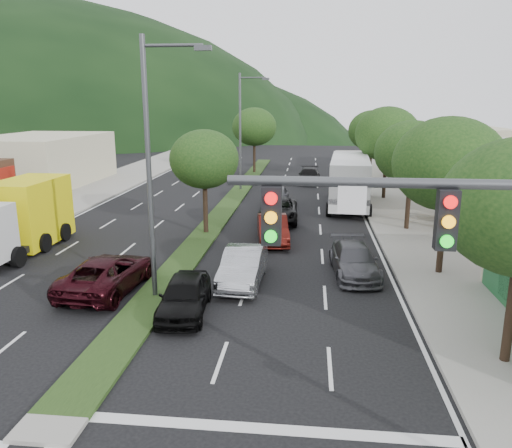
# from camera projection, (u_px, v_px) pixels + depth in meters

# --- Properties ---
(ground) EXTENTS (160.00, 160.00, 0.00)m
(ground) POSITION_uv_depth(u_px,v_px,m) (58.00, 420.00, 12.35)
(ground) COLOR black
(ground) RESTS_ON ground
(sidewalk_right) EXTENTS (5.00, 90.00, 0.15)m
(sidewalk_right) POSITION_uv_depth(u_px,v_px,m) (400.00, 212.00, 35.16)
(sidewalk_right) COLOR gray
(sidewalk_right) RESTS_ON ground
(sidewalk_left) EXTENTS (6.00, 90.00, 0.15)m
(sidewalk_left) POSITION_uv_depth(u_px,v_px,m) (57.00, 204.00, 37.82)
(sidewalk_left) COLOR gray
(sidewalk_left) RESTS_ON ground
(median) EXTENTS (1.60, 56.00, 0.12)m
(median) POSITION_uv_depth(u_px,v_px,m) (232.00, 200.00, 39.36)
(median) COLOR #1A3212
(median) RESTS_ON ground
(traffic_signal) EXTENTS (6.12, 0.40, 7.00)m
(traffic_signal) POSITION_uv_depth(u_px,v_px,m) (476.00, 277.00, 8.81)
(traffic_signal) COLOR #47494C
(traffic_signal) RESTS_ON ground
(bldg_left_far) EXTENTS (9.00, 14.00, 4.60)m
(bldg_left_far) POSITION_uv_depth(u_px,v_px,m) (41.00, 160.00, 46.60)
(bldg_left_far) COLOR beige
(bldg_left_far) RESTS_ON ground
(bldg_right_far) EXTENTS (10.00, 16.00, 5.20)m
(bldg_right_far) POSITION_uv_depth(u_px,v_px,m) (439.00, 151.00, 52.17)
(bldg_right_far) COLOR beige
(bldg_right_far) RESTS_ON ground
(tree_r_b) EXTENTS (4.80, 4.80, 6.94)m
(tree_r_b) POSITION_uv_depth(u_px,v_px,m) (448.00, 164.00, 21.47)
(tree_r_b) COLOR black
(tree_r_b) RESTS_ON sidewalk_right
(tree_r_c) EXTENTS (4.40, 4.40, 6.48)m
(tree_r_c) POSITION_uv_depth(u_px,v_px,m) (412.00, 153.00, 29.27)
(tree_r_c) COLOR black
(tree_r_c) RESTS_ON sidewalk_right
(tree_r_d) EXTENTS (5.00, 5.00, 7.17)m
(tree_r_d) POSITION_uv_depth(u_px,v_px,m) (387.00, 134.00, 38.82)
(tree_r_d) COLOR black
(tree_r_d) RESTS_ON sidewalk_right
(tree_r_e) EXTENTS (4.60, 4.60, 6.71)m
(tree_r_e) POSITION_uv_depth(u_px,v_px,m) (372.00, 131.00, 48.54)
(tree_r_e) COLOR black
(tree_r_e) RESTS_ON sidewalk_right
(tree_med_near) EXTENTS (4.00, 4.00, 6.02)m
(tree_med_near) POSITION_uv_depth(u_px,v_px,m) (204.00, 159.00, 28.66)
(tree_med_near) COLOR black
(tree_med_near) RESTS_ON median
(tree_med_far) EXTENTS (4.80, 4.80, 6.94)m
(tree_med_far) POSITION_uv_depth(u_px,v_px,m) (254.00, 127.00, 53.62)
(tree_med_far) COLOR black
(tree_med_far) RESTS_ON median
(streetlight_near) EXTENTS (2.60, 0.25, 10.00)m
(streetlight_near) POSITION_uv_depth(u_px,v_px,m) (154.00, 159.00, 18.71)
(streetlight_near) COLOR #47494C
(streetlight_near) RESTS_ON ground
(streetlight_mid) EXTENTS (2.60, 0.25, 10.00)m
(streetlight_mid) POSITION_uv_depth(u_px,v_px,m) (242.00, 126.00, 42.85)
(streetlight_mid) COLOR #47494C
(streetlight_mid) RESTS_ON ground
(sedan_silver) EXTENTS (1.76, 4.70, 1.53)m
(sedan_silver) POSITION_uv_depth(u_px,v_px,m) (243.00, 266.00, 21.44)
(sedan_silver) COLOR #A5A7AC
(sedan_silver) RESTS_ON ground
(suv_maroon) EXTENTS (2.86, 5.57, 1.50)m
(suv_maroon) POSITION_uv_depth(u_px,v_px,m) (108.00, 273.00, 20.63)
(suv_maroon) COLOR black
(suv_maroon) RESTS_ON ground
(car_queue_a) EXTENTS (1.98, 4.28, 1.42)m
(car_queue_a) POSITION_uv_depth(u_px,v_px,m) (184.00, 295.00, 18.38)
(car_queue_a) COLOR black
(car_queue_a) RESTS_ON ground
(car_queue_b) EXTENTS (2.29, 4.86, 1.37)m
(car_queue_b) POSITION_uv_depth(u_px,v_px,m) (354.00, 260.00, 22.52)
(car_queue_b) COLOR #45454A
(car_queue_b) RESTS_ON ground
(car_queue_c) EXTENTS (2.19, 4.72, 1.50)m
(car_queue_c) POSITION_uv_depth(u_px,v_px,m) (273.00, 229.00, 27.76)
(car_queue_c) COLOR #49100C
(car_queue_c) RESTS_ON ground
(car_queue_d) EXTENTS (2.67, 5.44, 1.49)m
(car_queue_d) POSITION_uv_depth(u_px,v_px,m) (278.00, 210.00, 32.59)
(car_queue_d) COLOR black
(car_queue_d) RESTS_ON ground
(car_queue_e) EXTENTS (1.84, 4.44, 1.50)m
(car_queue_e) POSITION_uv_depth(u_px,v_px,m) (277.00, 196.00, 37.46)
(car_queue_e) COLOR #54545A
(car_queue_e) RESTS_ON ground
(car_queue_f) EXTENTS (2.15, 5.00, 1.43)m
(car_queue_f) POSITION_uv_depth(u_px,v_px,m) (309.00, 176.00, 47.89)
(car_queue_f) COLOR black
(car_queue_f) RESTS_ON ground
(box_truck) EXTENTS (2.94, 7.38, 3.63)m
(box_truck) POSITION_uv_depth(u_px,v_px,m) (22.00, 218.00, 26.13)
(box_truck) COLOR silver
(box_truck) RESTS_ON ground
(motorhome) EXTENTS (3.61, 9.76, 3.67)m
(motorhome) POSITION_uv_depth(u_px,v_px,m) (349.00, 181.00, 36.86)
(motorhome) COLOR silver
(motorhome) RESTS_ON ground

